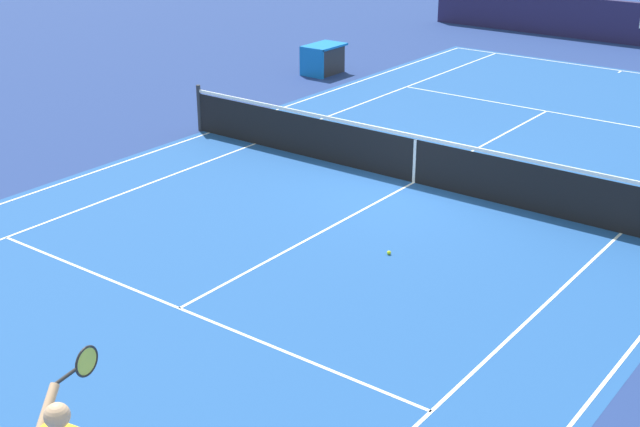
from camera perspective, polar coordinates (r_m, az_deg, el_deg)
ground_plane at (r=17.15m, az=6.18°, el=2.04°), size 60.00×60.00×0.00m
court_slab at (r=17.15m, az=6.18°, el=2.04°), size 24.20×11.40×0.00m
court_line_markings at (r=17.15m, az=6.18°, el=2.05°), size 23.85×11.05×0.01m
tennis_net at (r=16.99m, az=6.25°, el=3.59°), size 0.10×11.70×1.08m
tennis_ball at (r=14.02m, az=4.55°, el=-2.58°), size 0.07×0.07×0.07m
equipment_cart_tarped at (r=25.73m, az=0.22°, el=10.11°), size 1.25×0.84×0.85m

